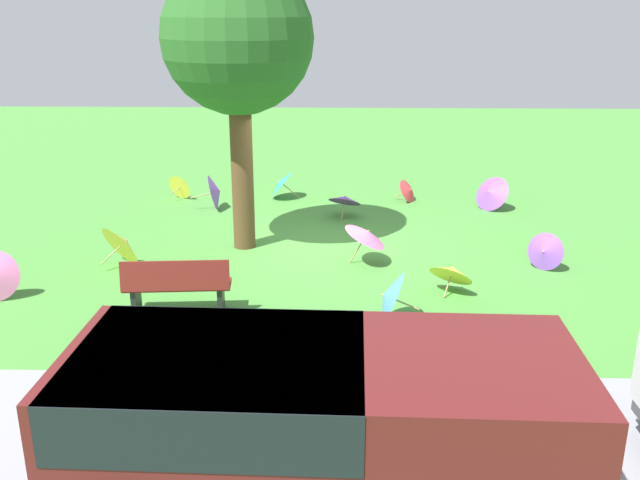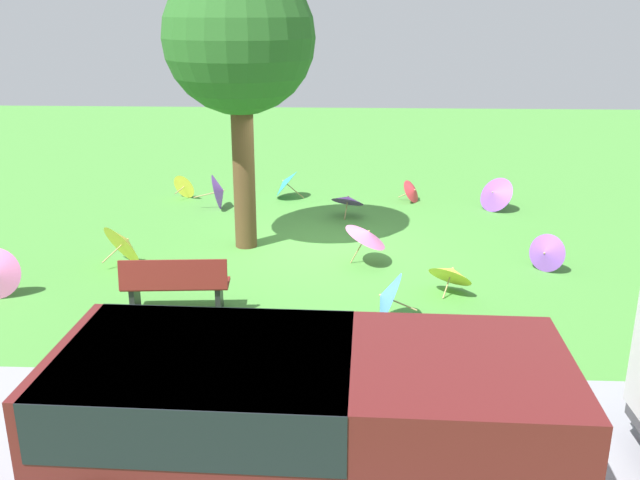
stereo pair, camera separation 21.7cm
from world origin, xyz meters
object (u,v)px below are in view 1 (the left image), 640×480
at_px(parasol_yellow_1, 452,272).
at_px(parasol_red_1, 409,190).
at_px(parasol_purple_0, 345,199).
at_px(shade_tree, 238,41).
at_px(parasol_purple_5, 216,192).
at_px(parasol_blue_1, 388,297).
at_px(parasol_pink_0, 367,234).
at_px(park_bench, 177,286).
at_px(parasol_yellow_2, 181,186).
at_px(parasol_purple_3, 490,193).
at_px(parasol_purple_1, 544,252).
at_px(van_dark, 304,415).
at_px(parasol_yellow_0, 123,243).
at_px(parasol_teal_0, 281,183).

bearing_deg(parasol_yellow_1, parasol_red_1, -88.24).
xyz_separation_m(parasol_red_1, parasol_purple_0, (1.54, 1.37, 0.13)).
bearing_deg(parasol_red_1, shade_tree, 44.36).
bearing_deg(parasol_purple_5, parasol_red_1, -169.87).
relative_size(parasol_blue_1, parasol_pink_0, 0.98).
bearing_deg(parasol_yellow_1, parasol_purple_0, -68.12).
height_order(park_bench, parasol_yellow_1, park_bench).
bearing_deg(parasol_yellow_2, parasol_purple_3, 174.09).
distance_m(parasol_blue_1, parasol_red_1, 6.90).
xyz_separation_m(parasol_yellow_1, parasol_purple_3, (-1.63, -4.99, 0.04)).
height_order(parasol_pink_0, parasol_purple_5, parasol_purple_5).
xyz_separation_m(shade_tree, parasol_purple_5, (0.99, -2.62, -3.45)).
relative_size(parasol_pink_0, parasol_purple_3, 0.88).
xyz_separation_m(parasol_purple_0, parasol_purple_3, (-3.34, -0.72, -0.01)).
distance_m(park_bench, parasol_purple_1, 6.40).
relative_size(parasol_purple_0, parasol_purple_3, 0.91).
distance_m(parasol_purple_1, parasol_purple_5, 7.46).
xyz_separation_m(park_bench, parasol_blue_1, (-3.15, 0.22, -0.05)).
bearing_deg(parasol_pink_0, parasol_purple_1, 176.12).
xyz_separation_m(van_dark, parasol_yellow_0, (3.56, -6.23, -0.50)).
bearing_deg(parasol_teal_0, van_dark, 95.81).
distance_m(shade_tree, parasol_purple_0, 4.47).
bearing_deg(parasol_purple_3, parasol_red_1, -19.68).
height_order(parasol_blue_1, parasol_yellow_2, parasol_blue_1).
relative_size(shade_tree, parasol_purple_1, 7.57).
relative_size(parasol_blue_1, parasol_purple_3, 0.86).
height_order(parasol_pink_0, parasol_purple_3, parasol_pink_0).
relative_size(park_bench, parasol_yellow_1, 1.71).
bearing_deg(shade_tree, parasol_teal_0, -96.38).
bearing_deg(van_dark, parasol_purple_5, -75.79).
xyz_separation_m(parasol_yellow_1, parasol_purple_5, (4.67, -4.84, 0.06)).
xyz_separation_m(park_bench, parasol_yellow_0, (1.44, -2.09, -0.05)).
xyz_separation_m(parasol_pink_0, parasol_red_1, (-1.17, -4.33, -0.28)).
height_order(parasol_purple_1, parasol_purple_5, parasol_purple_5).
xyz_separation_m(parasol_red_1, parasol_purple_3, (-1.80, 0.64, 0.12)).
height_order(parasol_teal_0, parasol_purple_1, parasol_teal_0).
xyz_separation_m(parasol_yellow_1, parasol_pink_0, (1.34, -1.31, 0.21)).
height_order(parasol_yellow_1, parasol_teal_0, parasol_teal_0).
bearing_deg(park_bench, parasol_teal_0, -98.28).
bearing_deg(parasol_yellow_2, van_dark, 108.06).
bearing_deg(parasol_blue_1, parasol_purple_0, -83.74).
bearing_deg(parasol_red_1, van_dark, 79.61).
bearing_deg(shade_tree, parasol_yellow_2, -60.37).
xyz_separation_m(park_bench, parasol_purple_3, (-5.89, -5.97, -0.06)).
bearing_deg(park_bench, parasol_purple_0, -115.91).
relative_size(van_dark, parasol_teal_0, 5.28).
height_order(parasol_yellow_0, parasol_purple_3, parasol_yellow_0).
xyz_separation_m(parasol_red_1, parasol_purple_5, (4.49, 0.80, 0.14)).
distance_m(park_bench, shade_tree, 4.70).
height_order(shade_tree, parasol_blue_1, shade_tree).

